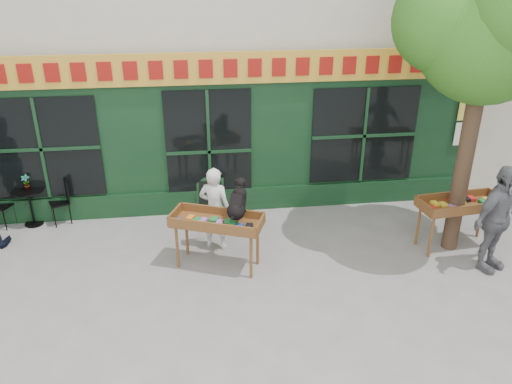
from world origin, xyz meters
TOP-DOWN VIEW (x-y plane):
  - ground at (0.00, 0.00)m, footprint 80.00×80.00m
  - street_tree at (4.34, 0.36)m, footprint 3.05×2.90m
  - book_cart_center at (0.01, 0.21)m, footprint 1.62×1.13m
  - dog at (0.36, 0.16)m, footprint 0.54×0.68m
  - woman at (0.01, 0.86)m, footprint 0.67×0.56m
  - book_cart_right at (4.39, 0.30)m, footprint 1.55×0.77m
  - man_right at (4.60, -0.45)m, footprint 1.19×0.89m
  - bistro_table at (-3.57, 2.20)m, footprint 0.60×0.60m
  - bistro_chair_right at (-2.94, 2.23)m, footprint 0.47×0.47m
  - potted_plant at (-3.57, 2.20)m, footprint 0.18×0.13m
  - chalkboard at (-0.02, 2.19)m, footprint 0.58×0.29m

SIDE VIEW (x-z plane):
  - ground at x=0.00m, z-range 0.00..0.00m
  - chalkboard at x=-0.02m, z-range 0.01..0.79m
  - bistro_table at x=-3.57m, z-range 0.16..0.92m
  - bistro_chair_right at x=-2.94m, z-range 0.08..1.03m
  - woman at x=0.01m, z-range 0.00..1.57m
  - book_cart_center at x=0.01m, z-range 0.33..1.32m
  - book_cart_right at x=4.39m, z-range 0.33..1.32m
  - potted_plant at x=-3.57m, z-range 0.76..1.08m
  - man_right at x=4.60m, z-range 0.00..1.88m
  - dog at x=0.36m, z-range 0.99..1.59m
  - street_tree at x=4.34m, z-range 1.31..6.91m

